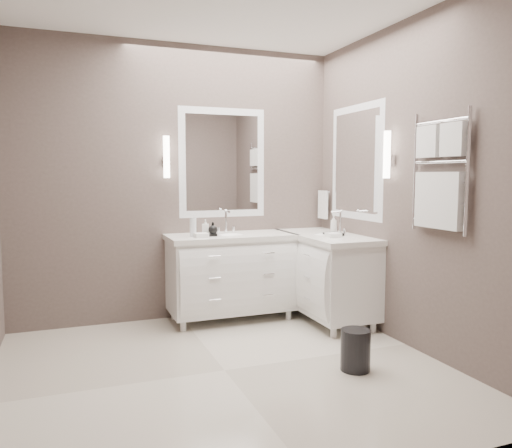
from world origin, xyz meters
name	(u,v)px	position (x,y,z in m)	size (l,w,h in m)	color
floor	(225,371)	(0.00, 0.00, -0.01)	(3.20, 3.00, 0.01)	beige
wall_back	(179,183)	(0.00, 1.50, 1.35)	(3.20, 0.01, 2.70)	#524642
wall_front	(327,193)	(0.00, -1.50, 1.35)	(3.20, 0.01, 2.70)	#524642
wall_right	(410,184)	(1.60, 0.00, 1.35)	(0.01, 3.00, 2.70)	#524642
vanity_back	(231,271)	(0.45, 1.23, 0.49)	(1.24, 0.59, 0.97)	white
vanity_right	(326,271)	(1.33, 0.90, 0.49)	(0.59, 1.24, 0.97)	white
mirror_back	(223,163)	(0.45, 1.49, 1.55)	(0.90, 0.02, 1.10)	white
mirror_right	(356,162)	(1.59, 0.80, 1.55)	(0.02, 0.90, 1.10)	white
sconce_back	(166,158)	(-0.13, 1.43, 1.59)	(0.06, 0.06, 0.40)	white
sconce_right	(387,156)	(1.53, 0.22, 1.59)	(0.06, 0.06, 0.40)	white
towel_bar_corner	(323,204)	(1.54, 1.36, 1.12)	(0.03, 0.22, 0.30)	white
towel_ladder	(439,180)	(1.55, -0.40, 1.39)	(0.06, 0.58, 0.90)	white
waste_bin	(355,350)	(0.90, -0.33, 0.15)	(0.22, 0.22, 0.30)	black
amenity_tray_back	(209,235)	(0.22, 1.18, 0.86)	(0.15, 0.11, 0.02)	black
amenity_tray_right	(333,234)	(1.34, 0.79, 0.86)	(0.13, 0.17, 0.03)	black
water_bottle	(193,227)	(0.06, 1.19, 0.94)	(0.06, 0.06, 0.18)	silver
soap_bottle_a	(205,226)	(0.19, 1.20, 0.94)	(0.06, 0.06, 0.14)	white
soap_bottle_b	(213,228)	(0.25, 1.15, 0.93)	(0.09, 0.09, 0.11)	black
soap_bottle_c	(334,224)	(1.34, 0.79, 0.96)	(0.07, 0.07, 0.17)	white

